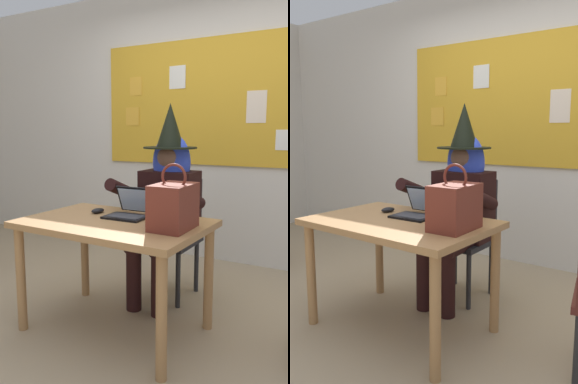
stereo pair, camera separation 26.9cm
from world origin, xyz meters
TOP-DOWN VIEW (x-y plane):
  - ground_plane at (0.00, 0.00)m, footprint 24.00×24.00m
  - wall_back_bulletin at (-0.00, 1.69)m, footprint 6.58×1.88m
  - desk_main at (-0.09, -0.01)m, footprint 1.17×0.79m
  - chair_at_desk at (-0.03, 0.73)m, footprint 0.43×0.43m
  - person_costumed at (-0.03, 0.61)m, footprint 0.59×0.67m
  - laptop at (-0.07, 0.14)m, footprint 0.27×0.28m
  - computer_mouse at (-0.32, 0.13)m, footprint 0.08×0.11m
  - handbag at (0.32, -0.02)m, footprint 0.20×0.30m

SIDE VIEW (x-z plane):
  - ground_plane at x=0.00m, z-range 0.00..0.00m
  - chair_at_desk at x=-0.03m, z-range 0.06..0.97m
  - desk_main at x=-0.09m, z-range 0.26..0.98m
  - computer_mouse at x=-0.32m, z-range 0.72..0.76m
  - laptop at x=-0.07m, z-range 0.67..0.86m
  - person_costumed at x=-0.03m, z-range 0.06..1.55m
  - handbag at x=0.32m, z-range 0.67..1.05m
  - wall_back_bulletin at x=0.00m, z-range 0.01..2.71m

